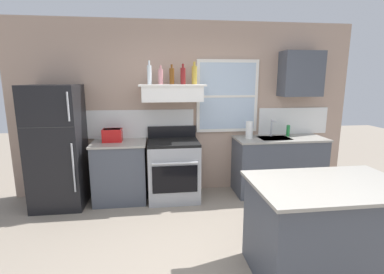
# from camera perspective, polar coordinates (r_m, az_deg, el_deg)

# --- Properties ---
(back_wall) EXTENTS (5.40, 0.11, 2.70)m
(back_wall) POSITION_cam_1_polar(r_m,az_deg,el_deg) (4.59, -0.65, 5.67)
(back_wall) COLOR tan
(back_wall) RESTS_ON ground_plane
(refrigerator) EXTENTS (0.70, 0.72, 1.75)m
(refrigerator) POSITION_cam_1_polar(r_m,az_deg,el_deg) (4.48, -25.35, -1.83)
(refrigerator) COLOR black
(refrigerator) RESTS_ON ground_plane
(counter_left_of_stove) EXTENTS (0.79, 0.63, 0.91)m
(counter_left_of_stove) POSITION_cam_1_polar(r_m,az_deg,el_deg) (4.46, -14.14, -6.66)
(counter_left_of_stove) COLOR #474C56
(counter_left_of_stove) RESTS_ON ground_plane
(toaster) EXTENTS (0.30, 0.20, 0.19)m
(toaster) POSITION_cam_1_polar(r_m,az_deg,el_deg) (4.38, -15.65, 0.39)
(toaster) COLOR red
(toaster) RESTS_ON counter_left_of_stove
(stove_range) EXTENTS (0.76, 0.69, 1.09)m
(stove_range) POSITION_cam_1_polar(r_m,az_deg,el_deg) (4.40, -3.73, -6.48)
(stove_range) COLOR #9EA0A5
(stove_range) RESTS_ON ground_plane
(range_hood_shelf) EXTENTS (0.96, 0.52, 0.24)m
(range_hood_shelf) POSITION_cam_1_polar(r_m,az_deg,el_deg) (4.28, -4.02, 8.85)
(range_hood_shelf) COLOR white
(bottle_clear_tall) EXTENTS (0.06, 0.06, 0.34)m
(bottle_clear_tall) POSITION_cam_1_polar(r_m,az_deg,el_deg) (4.23, -8.53, 12.28)
(bottle_clear_tall) COLOR silver
(bottle_clear_tall) RESTS_ON range_hood_shelf
(bottle_rose_pink) EXTENTS (0.07, 0.07, 0.27)m
(bottle_rose_pink) POSITION_cam_1_polar(r_m,az_deg,el_deg) (4.27, -6.28, 11.95)
(bottle_rose_pink) COLOR #C67F84
(bottle_rose_pink) RESTS_ON range_hood_shelf
(bottle_amber_wine) EXTENTS (0.07, 0.07, 0.29)m
(bottle_amber_wine) POSITION_cam_1_polar(r_m,az_deg,el_deg) (4.33, -4.06, 12.10)
(bottle_amber_wine) COLOR brown
(bottle_amber_wine) RESTS_ON range_hood_shelf
(bottle_red_label_wine) EXTENTS (0.07, 0.07, 0.29)m
(bottle_red_label_wine) POSITION_cam_1_polar(r_m,az_deg,el_deg) (4.25, -1.82, 12.16)
(bottle_red_label_wine) COLOR maroon
(bottle_red_label_wine) RESTS_ON range_hood_shelf
(bottle_champagne_gold_foil) EXTENTS (0.08, 0.08, 0.33)m
(bottle_champagne_gold_foil) POSITION_cam_1_polar(r_m,az_deg,el_deg) (4.34, 0.46, 12.34)
(bottle_champagne_gold_foil) COLOR #B29333
(bottle_champagne_gold_foil) RESTS_ON range_hood_shelf
(counter_right_with_sink) EXTENTS (1.43, 0.63, 0.91)m
(counter_right_with_sink) POSITION_cam_1_polar(r_m,az_deg,el_deg) (4.84, 16.85, -5.36)
(counter_right_with_sink) COLOR #474C56
(counter_right_with_sink) RESTS_ON ground_plane
(sink_faucet) EXTENTS (0.03, 0.17, 0.28)m
(sink_faucet) POSITION_cam_1_polar(r_m,az_deg,el_deg) (4.75, 15.71, 2.17)
(sink_faucet) COLOR silver
(sink_faucet) RESTS_ON counter_right_with_sink
(paper_towel_roll) EXTENTS (0.11, 0.11, 0.27)m
(paper_towel_roll) POSITION_cam_1_polar(r_m,az_deg,el_deg) (4.52, 11.39, 1.40)
(paper_towel_roll) COLOR white
(paper_towel_roll) RESTS_ON counter_right_with_sink
(dish_soap_bottle) EXTENTS (0.06, 0.06, 0.18)m
(dish_soap_bottle) POSITION_cam_1_polar(r_m,az_deg,el_deg) (4.88, 18.67, 1.22)
(dish_soap_bottle) COLOR #268C3F
(dish_soap_bottle) RESTS_ON counter_right_with_sink
(kitchen_island) EXTENTS (1.40, 0.90, 0.91)m
(kitchen_island) POSITION_cam_1_polar(r_m,az_deg,el_deg) (3.04, 25.25, -16.39)
(kitchen_island) COLOR #474C56
(kitchen_island) RESTS_ON ground_plane
(upper_cabinet_right) EXTENTS (0.64, 0.32, 0.70)m
(upper_cabinet_right) POSITION_cam_1_polar(r_m,az_deg,el_deg) (4.93, 20.97, 11.70)
(upper_cabinet_right) COLOR #474C56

